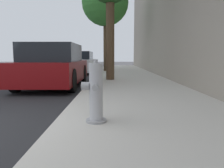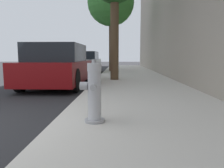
% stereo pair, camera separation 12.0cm
% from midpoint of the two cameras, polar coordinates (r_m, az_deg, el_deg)
% --- Properties ---
extents(sidewalk_slab, '(3.05, 40.00, 0.16)m').
position_cam_midpoint_polar(sidewalk_slab, '(2.90, 15.18, -12.88)').
color(sidewalk_slab, beige).
rests_on(sidewalk_slab, ground_plane).
extents(fire_hydrant, '(0.34, 0.36, 0.87)m').
position_cam_midpoint_polar(fire_hydrant, '(3.01, -3.55, -2.44)').
color(fire_hydrant, '#97979C').
rests_on(fire_hydrant, sidewalk_slab).
extents(parked_car_near, '(1.87, 4.01, 1.48)m').
position_cam_midpoint_polar(parked_car_near, '(7.87, -13.45, 4.52)').
color(parked_car_near, maroon).
rests_on(parked_car_near, ground_plane).
extents(parked_car_mid, '(1.81, 4.12, 1.35)m').
position_cam_midpoint_polar(parked_car_mid, '(13.88, -7.03, 5.54)').
color(parked_car_mid, silver).
rests_on(parked_car_mid, ground_plane).
extents(street_tree_far, '(2.83, 2.83, 5.56)m').
position_cam_midpoint_polar(street_tree_far, '(14.07, -0.07, 20.50)').
color(street_tree_far, brown).
rests_on(street_tree_far, sidewalk_slab).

